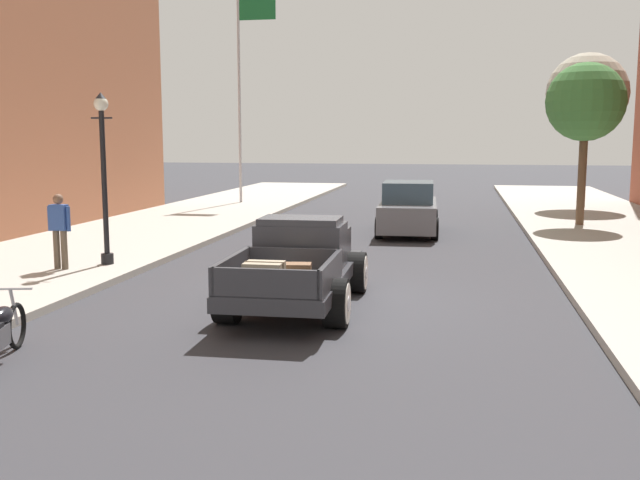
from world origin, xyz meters
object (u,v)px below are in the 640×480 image
(street_lamp_near, at_px, (104,166))
(street_tree_third, at_px, (587,94))
(car_background_grey, at_px, (408,210))
(street_tree_second, at_px, (586,103))
(flagpole, at_px, (244,73))
(pedestrian_sidewalk_left, at_px, (59,227))
(hotrod_truck_gunmetal, at_px, (300,263))

(street_lamp_near, relative_size, street_tree_third, 0.62)
(car_background_grey, height_order, street_tree_second, street_tree_second)
(street_lamp_near, relative_size, flagpole, 0.42)
(car_background_grey, distance_m, street_tree_third, 11.53)
(pedestrian_sidewalk_left, xyz_separation_m, flagpole, (-0.77, 16.65, 4.68))
(flagpole, xyz_separation_m, street_tree_second, (13.26, -5.93, -1.65))
(flagpole, relative_size, street_tree_second, 1.74)
(flagpole, height_order, street_tree_second, flagpole)
(hotrod_truck_gunmetal, relative_size, street_tree_second, 0.94)
(hotrod_truck_gunmetal, distance_m, car_background_grey, 10.15)
(pedestrian_sidewalk_left, height_order, flagpole, flagpole)
(pedestrian_sidewalk_left, relative_size, street_tree_second, 0.31)
(car_background_grey, xyz_separation_m, street_lamp_near, (-6.30, -7.66, 1.62))
(pedestrian_sidewalk_left, distance_m, street_tree_second, 16.73)
(car_background_grey, xyz_separation_m, street_tree_second, (5.50, 2.27, 3.35))
(hotrod_truck_gunmetal, bearing_deg, street_tree_second, 61.27)
(hotrod_truck_gunmetal, xyz_separation_m, car_background_grey, (1.26, 10.07, 0.01))
(street_tree_second, bearing_deg, pedestrian_sidewalk_left, -139.36)
(street_tree_second, bearing_deg, car_background_grey, -157.60)
(hotrod_truck_gunmetal, bearing_deg, pedestrian_sidewalk_left, 164.22)
(flagpole, bearing_deg, street_tree_third, 1.65)
(flagpole, bearing_deg, pedestrian_sidewalk_left, -87.36)
(hotrod_truck_gunmetal, relative_size, car_background_grey, 1.14)
(street_lamp_near, bearing_deg, street_tree_third, 51.69)
(pedestrian_sidewalk_left, bearing_deg, flagpole, 92.64)
(pedestrian_sidewalk_left, bearing_deg, hotrod_truck_gunmetal, -15.78)
(car_background_grey, relative_size, street_tree_third, 0.70)
(street_tree_third, bearing_deg, car_background_grey, -127.27)
(street_tree_second, bearing_deg, street_lamp_near, -139.94)
(hotrod_truck_gunmetal, bearing_deg, street_lamp_near, 154.42)
(pedestrian_sidewalk_left, bearing_deg, street_lamp_near, 49.22)
(street_tree_second, bearing_deg, flagpole, 155.89)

